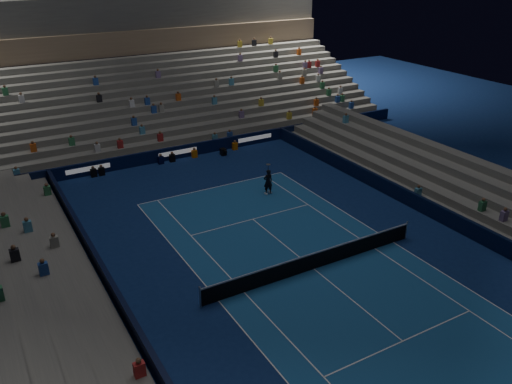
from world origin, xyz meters
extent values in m
plane|color=navy|center=(0.00, 0.00, 0.00)|extent=(90.00, 90.00, 0.00)
cube|color=#194E8C|center=(0.00, 0.00, 0.01)|extent=(10.97, 23.77, 0.01)
cube|color=black|center=(0.00, 18.50, 0.50)|extent=(44.00, 0.25, 1.00)
cube|color=black|center=(9.70, 0.00, 0.50)|extent=(0.25, 37.00, 1.00)
cube|color=black|center=(-9.70, 0.00, 0.50)|extent=(0.25, 37.00, 1.00)
cube|color=slate|center=(0.00, 19.50, 0.25)|extent=(44.00, 1.00, 0.50)
cube|color=slate|center=(0.00, 20.50, 0.50)|extent=(44.00, 1.00, 1.00)
cube|color=slate|center=(0.00, 21.50, 0.75)|extent=(44.00, 1.00, 1.50)
cube|color=slate|center=(0.00, 22.50, 1.00)|extent=(44.00, 1.00, 2.00)
cube|color=slate|center=(0.00, 23.50, 1.25)|extent=(44.00, 1.00, 2.50)
cube|color=slate|center=(0.00, 24.50, 1.50)|extent=(44.00, 1.00, 3.00)
cube|color=slate|center=(0.00, 25.50, 1.75)|extent=(44.00, 1.00, 3.50)
cube|color=slate|center=(0.00, 26.50, 2.00)|extent=(44.00, 1.00, 4.00)
cube|color=slate|center=(0.00, 27.50, 2.25)|extent=(44.00, 1.00, 4.50)
cube|color=slate|center=(0.00, 28.50, 2.50)|extent=(44.00, 1.00, 5.00)
cube|color=slate|center=(0.00, 29.50, 2.75)|extent=(44.00, 1.00, 5.50)
cube|color=slate|center=(0.00, 30.50, 3.00)|extent=(44.00, 1.00, 6.00)
cube|color=#876E53|center=(0.00, 31.60, 7.10)|extent=(44.00, 0.60, 2.20)
cube|color=#4F4F4C|center=(0.00, 33.00, 9.70)|extent=(44.00, 2.40, 3.00)
cube|color=slate|center=(10.50, 0.00, 0.25)|extent=(1.00, 37.00, 0.50)
cube|color=slate|center=(11.50, 0.00, 0.50)|extent=(1.00, 37.00, 1.00)
cube|color=slate|center=(12.50, 0.00, 0.75)|extent=(1.00, 37.00, 1.50)
cube|color=slate|center=(13.50, 0.00, 1.00)|extent=(1.00, 37.00, 2.00)
cube|color=slate|center=(14.50, 0.00, 1.25)|extent=(1.00, 37.00, 2.50)
cube|color=#62615D|center=(-10.50, 0.00, 0.25)|extent=(1.00, 37.00, 0.50)
cube|color=#62615D|center=(-11.50, 0.00, 0.50)|extent=(1.00, 37.00, 1.00)
cube|color=#62615D|center=(-12.50, 0.00, 0.75)|extent=(1.00, 37.00, 1.50)
cube|color=#62615D|center=(-13.50, 0.00, 1.00)|extent=(1.00, 37.00, 2.00)
cube|color=#62615D|center=(-14.50, 0.00, 1.25)|extent=(1.00, 37.00, 2.50)
cylinder|color=#B2B2B7|center=(-6.40, 0.00, 0.55)|extent=(0.10, 0.10, 1.10)
cylinder|color=#B2B2B7|center=(6.40, 0.00, 0.55)|extent=(0.10, 0.10, 1.10)
cube|color=black|center=(0.00, 0.00, 0.45)|extent=(12.80, 0.03, 0.90)
cube|color=white|center=(0.00, 0.00, 0.94)|extent=(12.80, 0.04, 0.08)
imported|color=black|center=(2.75, 9.16, 0.88)|extent=(0.68, 0.49, 1.75)
cube|color=black|center=(3.48, 17.37, 0.27)|extent=(0.41, 0.50, 0.54)
cylinder|color=black|center=(3.48, 16.94, 0.43)|extent=(0.16, 0.35, 0.16)
camera|label=1|loc=(-14.07, -18.47, 14.90)|focal=36.89mm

